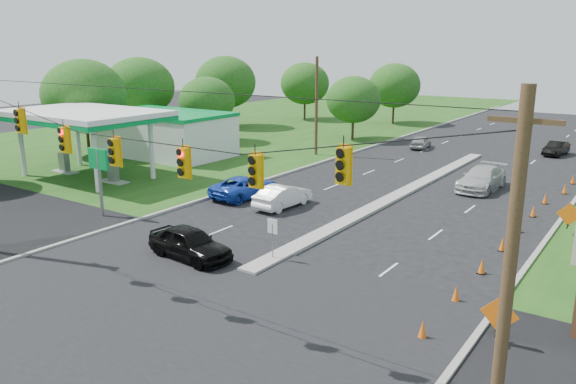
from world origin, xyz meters
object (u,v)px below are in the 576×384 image
Objects in this scene: black_sedan at (190,243)px; blue_pickup at (245,187)px; white_sedan at (283,196)px; gas_station at (153,130)px.

blue_pickup is at bearing 30.92° from black_sedan.
black_sedan reaches higher than white_sedan.
white_sedan is (18.75, -6.44, -1.85)m from gas_station.
gas_station is at bearing -16.39° from blue_pickup.
gas_station is 26.05m from black_sedan.
blue_pickup is at bearing -6.53° from white_sedan.
gas_station is 19.91m from white_sedan.
white_sedan is at bearing 175.64° from blue_pickup.
white_sedan is at bearing 13.96° from black_sedan.
gas_station reaches higher than blue_pickup.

